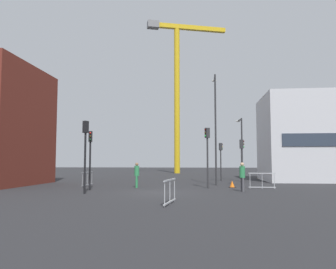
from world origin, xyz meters
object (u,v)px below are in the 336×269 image
(streetlamp_tall, at_px, (215,121))
(traffic_light_crosswalk, at_px, (221,155))
(streetlamp_short, at_px, (241,143))
(pedestrian_walking, at_px, (242,175))
(traffic_light_median, at_px, (242,154))
(traffic_light_far, at_px, (90,150))
(construction_crane, at_px, (178,77))
(pedestrian_waiting, at_px, (137,173))
(traffic_light_verge, at_px, (207,148))
(traffic_cone_by_barrier, at_px, (232,184))
(traffic_light_island, at_px, (85,145))

(streetlamp_tall, xyz_separation_m, traffic_light_crosswalk, (0.72, 5.88, -2.66))
(streetlamp_short, bearing_deg, pedestrian_walking, -96.49)
(traffic_light_crosswalk, bearing_deg, pedestrian_walking, -86.77)
(traffic_light_median, bearing_deg, streetlamp_short, 83.56)
(traffic_light_median, distance_m, traffic_light_far, 11.60)
(construction_crane, xyz_separation_m, pedestrian_walking, (6.20, -31.32, -14.19))
(construction_crane, distance_m, streetlamp_tall, 28.00)
(traffic_light_far, bearing_deg, pedestrian_waiting, 40.50)
(construction_crane, height_order, pedestrian_walking, construction_crane)
(traffic_light_verge, relative_size, traffic_cone_by_barrier, 8.57)
(traffic_light_median, xyz_separation_m, traffic_light_crosswalk, (-1.26, 6.23, 0.05))
(traffic_light_median, height_order, traffic_cone_by_barrier, traffic_light_median)
(construction_crane, bearing_deg, traffic_light_verge, -81.94)
(pedestrian_walking, bearing_deg, traffic_light_island, -166.07)
(traffic_light_median, distance_m, pedestrian_waiting, 8.35)
(streetlamp_short, xyz_separation_m, traffic_light_island, (-10.44, -13.00, -0.73))
(traffic_light_crosswalk, distance_m, traffic_cone_by_barrier, 8.66)
(traffic_light_verge, bearing_deg, traffic_light_island, -147.03)
(traffic_light_crosswalk, xyz_separation_m, traffic_light_island, (-8.57, -13.84, 0.36))
(traffic_light_median, bearing_deg, pedestrian_walking, -96.54)
(traffic_light_crosswalk, bearing_deg, traffic_cone_by_barrier, -87.89)
(traffic_light_verge, bearing_deg, pedestrian_waiting, 179.44)
(traffic_light_far, relative_size, pedestrian_waiting, 2.17)
(traffic_light_median, height_order, pedestrian_waiting, traffic_light_median)
(streetlamp_short, bearing_deg, traffic_light_island, -128.78)
(traffic_cone_by_barrier, bearing_deg, traffic_light_island, -148.35)
(traffic_light_crosswalk, bearing_deg, construction_crane, 105.67)
(traffic_light_island, height_order, traffic_cone_by_barrier, traffic_light_island)
(traffic_light_verge, relative_size, traffic_light_island, 1.00)
(traffic_light_far, relative_size, pedestrian_walking, 2.14)
(streetlamp_tall, xyz_separation_m, traffic_light_median, (1.98, -0.34, -2.70))
(pedestrian_waiting, relative_size, traffic_cone_by_barrier, 3.60)
(streetlamp_short, distance_m, traffic_light_verge, 9.03)
(pedestrian_waiting, bearing_deg, streetlamp_short, 45.06)
(pedestrian_walking, relative_size, pedestrian_waiting, 1.02)
(traffic_light_verge, height_order, traffic_light_island, traffic_light_island)
(streetlamp_tall, distance_m, streetlamp_short, 5.88)
(streetlamp_short, xyz_separation_m, traffic_light_crosswalk, (-1.87, 0.84, -1.10))
(streetlamp_short, relative_size, traffic_light_island, 1.40)
(streetlamp_short, height_order, traffic_light_crosswalk, streetlamp_short)
(traffic_light_verge, xyz_separation_m, pedestrian_waiting, (-4.99, 0.05, -1.78))
(streetlamp_tall, xyz_separation_m, traffic_light_far, (-8.37, -5.55, -2.52))
(construction_crane, bearing_deg, streetlamp_tall, -79.35)
(streetlamp_short, distance_m, traffic_light_median, 5.54)
(construction_crane, distance_m, traffic_light_verge, 31.80)
(traffic_light_median, relative_size, traffic_light_island, 0.84)
(traffic_light_far, relative_size, traffic_cone_by_barrier, 7.83)
(traffic_light_island, bearing_deg, traffic_cone_by_barrier, 31.65)
(pedestrian_waiting, bearing_deg, pedestrian_walking, -18.62)
(traffic_light_far, bearing_deg, traffic_light_crosswalk, 51.50)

